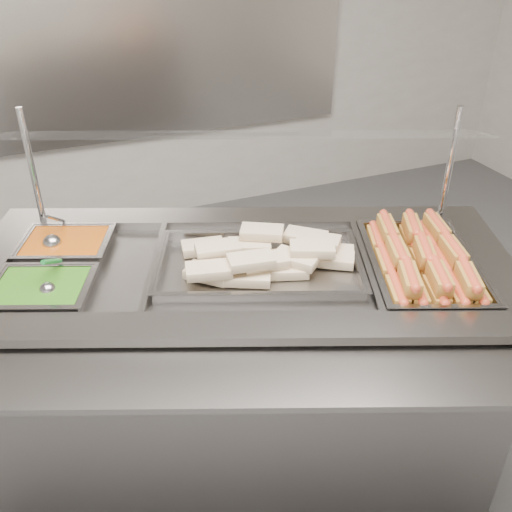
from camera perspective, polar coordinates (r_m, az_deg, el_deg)
name	(u,v)px	position (r m, az deg, el deg)	size (l,w,h in m)	color
ground	(277,501)	(2.32, 2.11, -23.27)	(6.00, 6.00, 0.00)	#565659
back_panel	(117,44)	(3.78, -13.69, 19.92)	(3.00, 0.04, 1.20)	#A19B96
steam_counter	(243,361)	(2.18, -1.31, -10.45)	(2.01, 1.43, 0.88)	slate
tray_rail	(240,376)	(1.55, -1.62, -11.90)	(1.73, 0.95, 0.05)	slate
sneeze_guard	(241,138)	(1.96, -1.54, 11.70)	(1.61, 0.85, 0.43)	silver
pan_hotdogs	(421,271)	(2.02, 16.14, -1.42)	(0.51, 0.62, 0.10)	gray
pan_wraps	(259,268)	(1.93, 0.29, -1.21)	(0.76, 0.61, 0.07)	gray
pan_beans	(67,251)	(2.16, -18.38, 0.46)	(0.36, 0.33, 0.10)	gray
pan_peas	(43,297)	(1.94, -20.55, -3.85)	(0.36, 0.33, 0.10)	gray
hotdogs_in_buns	(420,259)	(1.99, 16.13, -0.32)	(0.42, 0.57, 0.11)	#A16921
tortilla_wraps	(267,255)	(1.92, 1.10, 0.06)	(0.61, 0.37, 0.10)	#CAAF87
ladle	(53,242)	(2.14, -19.68, 1.32)	(0.10, 0.18, 0.15)	#ACACB0
serving_spoon	(49,285)	(1.90, -20.02, -2.74)	(0.09, 0.17, 0.13)	#ACACB0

